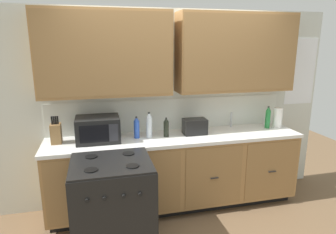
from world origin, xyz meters
The scene contains 13 objects.
ground_plane centered at (0.00, 0.00, 0.00)m, with size 8.00×8.00×0.00m, color brown.
wall_unit centered at (0.00, 0.50, 1.65)m, with size 4.22×0.40×2.42m.
counter_run centered at (0.00, 0.30, 0.48)m, with size 3.05×0.64×0.93m.
stove_range centered at (-0.81, -0.33, 0.47)m, with size 0.76×0.68×0.95m.
microwave centered at (-0.91, 0.34, 1.07)m, with size 0.48×0.37×0.28m.
toaster centered at (0.24, 0.33, 1.03)m, with size 0.28×0.18×0.19m.
knife_block centered at (-1.36, 0.37, 1.05)m, with size 0.11×0.14×0.31m.
sink_faucet centered at (0.81, 0.51, 1.03)m, with size 0.02×0.02×0.20m, color #B2B5BA.
paper_towel_roll centered at (1.40, 0.36, 1.06)m, with size 0.12×0.12×0.26m, color white.
bottle_green centered at (1.26, 0.37, 1.07)m, with size 0.07×0.07×0.29m.
bottle_clear centered at (-0.32, 0.34, 1.08)m, with size 0.07×0.07×0.30m.
bottle_blue centered at (-0.47, 0.35, 1.06)m, with size 0.06×0.06×0.26m.
bottle_dark centered at (-0.12, 0.32, 1.05)m, with size 0.06×0.06×0.23m.
Camera 1 is at (-0.90, -2.96, 2.01)m, focal length 31.66 mm.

